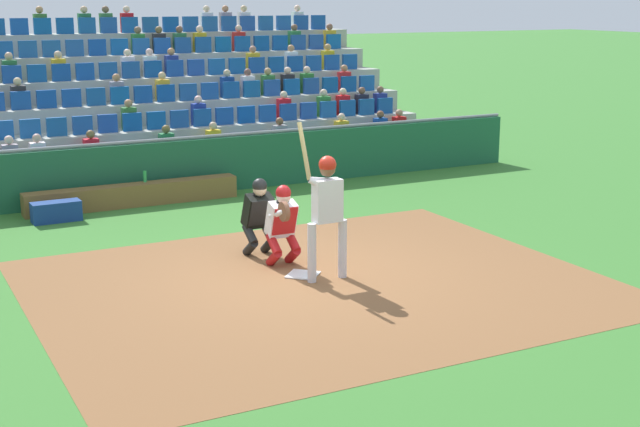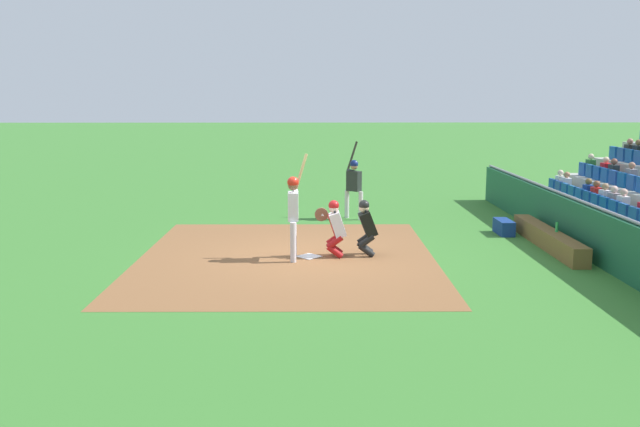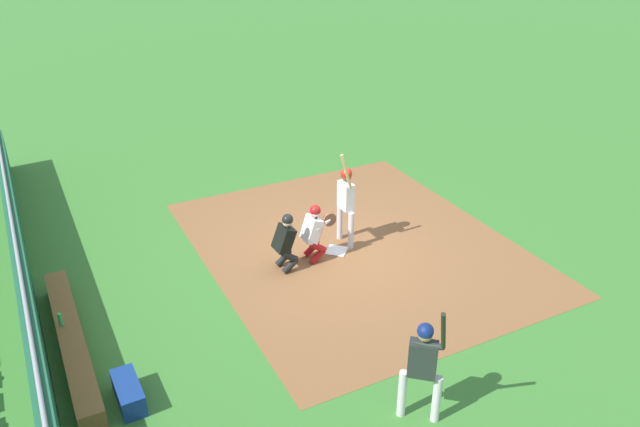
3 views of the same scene
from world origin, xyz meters
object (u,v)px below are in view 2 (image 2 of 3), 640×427
object	(u,v)px
home_plate_marker	(309,256)
dugout_bench	(548,239)
on_deck_batter	(354,182)
batter_at_plate	(293,208)
water_bottle_on_bench	(557,227)
home_plate_umpire	(366,225)
equipment_duffel_bag	(504,227)
catcher_crouching	(335,225)

from	to	relation	value
home_plate_marker	dugout_bench	bearing A→B (deg)	-80.83
on_deck_batter	home_plate_marker	bearing A→B (deg)	165.17
batter_at_plate	on_deck_batter	distance (m)	5.40
on_deck_batter	water_bottle_on_bench	bearing A→B (deg)	-133.48
home_plate_umpire	equipment_duffel_bag	distance (m)	4.56
home_plate_umpire	equipment_duffel_bag	size ratio (longest dim) A/B	1.46
catcher_crouching	water_bottle_on_bench	bearing A→B (deg)	-83.61
batter_at_plate	catcher_crouching	size ratio (longest dim) A/B	1.79
home_plate_marker	batter_at_plate	world-z (taller)	batter_at_plate
dugout_bench	catcher_crouching	bearing A→B (deg)	99.58
batter_at_plate	home_plate_umpire	world-z (taller)	batter_at_plate
batter_at_plate	equipment_duffel_bag	world-z (taller)	batter_at_plate
home_plate_umpire	on_deck_batter	bearing A→B (deg)	-0.05
home_plate_marker	catcher_crouching	world-z (taller)	catcher_crouching
home_plate_marker	dugout_bench	distance (m)	5.80
dugout_bench	batter_at_plate	bearing A→B (deg)	100.69
water_bottle_on_bench	home_plate_umpire	bearing A→B (deg)	96.37
home_plate_marker	water_bottle_on_bench	size ratio (longest dim) A/B	1.89
catcher_crouching	on_deck_batter	xyz separation A→B (m)	(4.87, -0.72, 0.36)
catcher_crouching	dugout_bench	world-z (taller)	catcher_crouching
home_plate_umpire	on_deck_batter	world-z (taller)	on_deck_batter
dugout_bench	water_bottle_on_bench	xyz separation A→B (m)	(-0.28, -0.10, 0.34)
water_bottle_on_bench	on_deck_batter	size ratio (longest dim) A/B	0.10
catcher_crouching	water_bottle_on_bench	xyz separation A→B (m)	(0.59, -5.24, -0.17)
dugout_bench	water_bottle_on_bench	size ratio (longest dim) A/B	18.49
catcher_crouching	home_plate_marker	bearing A→B (deg)	95.51
home_plate_umpire	dugout_bench	size ratio (longest dim) A/B	0.30
dugout_bench	equipment_duffel_bag	world-z (taller)	dugout_bench
dugout_bench	home_plate_marker	bearing A→B (deg)	99.17
batter_at_plate	equipment_duffel_bag	distance (m)	6.20
home_plate_umpire	water_bottle_on_bench	xyz separation A→B (m)	(0.50, -4.52, -0.15)
water_bottle_on_bench	equipment_duffel_bag	xyz separation A→B (m)	(1.93, 0.70, -0.37)
home_plate_marker	catcher_crouching	bearing A→B (deg)	-84.49
water_bottle_on_bench	equipment_duffel_bag	distance (m)	2.08
equipment_duffel_bag	on_deck_batter	xyz separation A→B (m)	(2.36, 3.82, 0.90)
home_plate_umpire	equipment_duffel_bag	bearing A→B (deg)	-57.54
on_deck_batter	catcher_crouching	bearing A→B (deg)	171.56
home_plate_umpire	on_deck_batter	size ratio (longest dim) A/B	0.57
batter_at_plate	dugout_bench	distance (m)	6.24
equipment_duffel_bag	water_bottle_on_bench	bearing A→B (deg)	-160.79
water_bottle_on_bench	on_deck_batter	distance (m)	6.24
home_plate_umpire	batter_at_plate	bearing A→B (deg)	102.35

